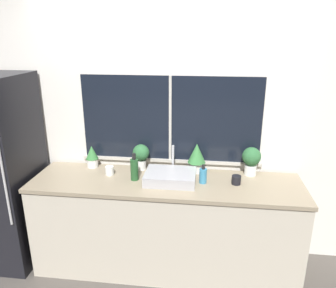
{
  "coord_description": "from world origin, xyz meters",
  "views": [
    {
      "loc": [
        0.35,
        -2.31,
        2.14
      ],
      "look_at": [
        0.02,
        0.31,
        1.25
      ],
      "focal_mm": 35.0,
      "sensor_mm": 36.0,
      "label": 1
    }
  ],
  "objects_px": {
    "potted_plant_center_right": "(197,156)",
    "mug_black": "(236,180)",
    "refrigerator": "(0,172)",
    "potted_plant_far_left": "(92,156)",
    "sink": "(170,177)",
    "mug_white": "(110,171)",
    "soap_bottle": "(203,175)",
    "potted_plant_center_left": "(141,155)",
    "bottle_tall": "(134,169)",
    "potted_plant_far_right": "(251,159)"
  },
  "relations": [
    {
      "from": "soap_bottle",
      "to": "mug_black",
      "type": "relative_size",
      "value": 2.11
    },
    {
      "from": "potted_plant_center_right",
      "to": "soap_bottle",
      "type": "xyz_separation_m",
      "value": [
        0.07,
        -0.23,
        -0.09
      ]
    },
    {
      "from": "potted_plant_far_left",
      "to": "mug_black",
      "type": "relative_size",
      "value": 2.71
    },
    {
      "from": "refrigerator",
      "to": "sink",
      "type": "relative_size",
      "value": 4.09
    },
    {
      "from": "potted_plant_far_right",
      "to": "bottle_tall",
      "type": "height_order",
      "value": "potted_plant_far_right"
    },
    {
      "from": "potted_plant_far_right",
      "to": "mug_white",
      "type": "bearing_deg",
      "value": -172.88
    },
    {
      "from": "mug_black",
      "to": "potted_plant_center_left",
      "type": "bearing_deg",
      "value": 165.98
    },
    {
      "from": "potted_plant_center_right",
      "to": "mug_white",
      "type": "height_order",
      "value": "potted_plant_center_right"
    },
    {
      "from": "refrigerator",
      "to": "bottle_tall",
      "type": "height_order",
      "value": "refrigerator"
    },
    {
      "from": "potted_plant_center_left",
      "to": "mug_black",
      "type": "xyz_separation_m",
      "value": [
        0.89,
        -0.22,
        -0.11
      ]
    },
    {
      "from": "refrigerator",
      "to": "mug_white",
      "type": "bearing_deg",
      "value": 5.52
    },
    {
      "from": "potted_plant_center_right",
      "to": "potted_plant_far_right",
      "type": "height_order",
      "value": "potted_plant_center_right"
    },
    {
      "from": "potted_plant_far_left",
      "to": "soap_bottle",
      "type": "bearing_deg",
      "value": -12.04
    },
    {
      "from": "potted_plant_center_right",
      "to": "mug_black",
      "type": "relative_size",
      "value": 3.53
    },
    {
      "from": "refrigerator",
      "to": "soap_bottle",
      "type": "distance_m",
      "value": 1.9
    },
    {
      "from": "refrigerator",
      "to": "mug_white",
      "type": "height_order",
      "value": "refrigerator"
    },
    {
      "from": "sink",
      "to": "potted_plant_center_left",
      "type": "height_order",
      "value": "sink"
    },
    {
      "from": "potted_plant_center_right",
      "to": "potted_plant_far_right",
      "type": "relative_size",
      "value": 1.06
    },
    {
      "from": "potted_plant_center_left",
      "to": "bottle_tall",
      "type": "distance_m",
      "value": 0.25
    },
    {
      "from": "refrigerator",
      "to": "potted_plant_center_right",
      "type": "distance_m",
      "value": 1.85
    },
    {
      "from": "sink",
      "to": "potted_plant_far_left",
      "type": "xyz_separation_m",
      "value": [
        -0.8,
        0.24,
        0.07
      ]
    },
    {
      "from": "soap_bottle",
      "to": "refrigerator",
      "type": "bearing_deg",
      "value": -179.09
    },
    {
      "from": "potted_plant_center_left",
      "to": "bottle_tall",
      "type": "bearing_deg",
      "value": -92.72
    },
    {
      "from": "potted_plant_far_left",
      "to": "mug_white",
      "type": "xyz_separation_m",
      "value": [
        0.22,
        -0.16,
        -0.07
      ]
    },
    {
      "from": "sink",
      "to": "mug_white",
      "type": "relative_size",
      "value": 5.49
    },
    {
      "from": "refrigerator",
      "to": "potted_plant_center_left",
      "type": "distance_m",
      "value": 1.33
    },
    {
      "from": "mug_white",
      "to": "potted_plant_far_right",
      "type": "bearing_deg",
      "value": 7.12
    },
    {
      "from": "potted_plant_center_right",
      "to": "refrigerator",
      "type": "bearing_deg",
      "value": -171.86
    },
    {
      "from": "refrigerator",
      "to": "potted_plant_center_right",
      "type": "bearing_deg",
      "value": 8.14
    },
    {
      "from": "soap_bottle",
      "to": "mug_white",
      "type": "relative_size",
      "value": 2.08
    },
    {
      "from": "potted_plant_far_left",
      "to": "mug_black",
      "type": "bearing_deg",
      "value": -9.15
    },
    {
      "from": "potted_plant_far_right",
      "to": "bottle_tall",
      "type": "distance_m",
      "value": 1.07
    },
    {
      "from": "sink",
      "to": "mug_white",
      "type": "bearing_deg",
      "value": 172.42
    },
    {
      "from": "refrigerator",
      "to": "soap_bottle",
      "type": "bearing_deg",
      "value": 0.91
    },
    {
      "from": "potted_plant_far_left",
      "to": "soap_bottle",
      "type": "distance_m",
      "value": 1.11
    },
    {
      "from": "potted_plant_center_left",
      "to": "soap_bottle",
      "type": "height_order",
      "value": "potted_plant_center_left"
    },
    {
      "from": "bottle_tall",
      "to": "mug_black",
      "type": "relative_size",
      "value": 3.12
    },
    {
      "from": "mug_white",
      "to": "sink",
      "type": "bearing_deg",
      "value": -7.58
    },
    {
      "from": "refrigerator",
      "to": "potted_plant_far_right",
      "type": "bearing_deg",
      "value": 6.41
    },
    {
      "from": "sink",
      "to": "potted_plant_center_left",
      "type": "xyz_separation_m",
      "value": [
        -0.31,
        0.24,
        0.1
      ]
    },
    {
      "from": "potted_plant_far_left",
      "to": "potted_plant_far_right",
      "type": "xyz_separation_m",
      "value": [
        1.52,
        0.0,
        0.04
      ]
    },
    {
      "from": "sink",
      "to": "potted_plant_far_left",
      "type": "height_order",
      "value": "sink"
    },
    {
      "from": "bottle_tall",
      "to": "mug_black",
      "type": "distance_m",
      "value": 0.9
    },
    {
      "from": "bottle_tall",
      "to": "mug_white",
      "type": "xyz_separation_m",
      "value": [
        -0.26,
        0.08,
        -0.06
      ]
    },
    {
      "from": "potted_plant_far_right",
      "to": "mug_white",
      "type": "xyz_separation_m",
      "value": [
        -1.3,
        -0.16,
        -0.12
      ]
    },
    {
      "from": "potted_plant_center_right",
      "to": "mug_black",
      "type": "height_order",
      "value": "potted_plant_center_right"
    },
    {
      "from": "refrigerator",
      "to": "potted_plant_far_left",
      "type": "xyz_separation_m",
      "value": [
        0.81,
        0.26,
        0.1
      ]
    },
    {
      "from": "soap_bottle",
      "to": "mug_black",
      "type": "bearing_deg",
      "value": 2.0
    },
    {
      "from": "sink",
      "to": "potted_plant_far_right",
      "type": "height_order",
      "value": "sink"
    },
    {
      "from": "sink",
      "to": "soap_bottle",
      "type": "distance_m",
      "value": 0.29
    }
  ]
}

